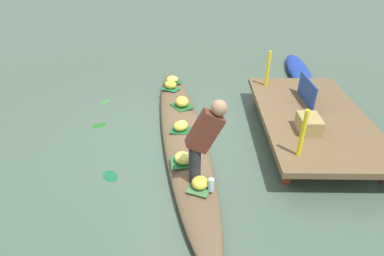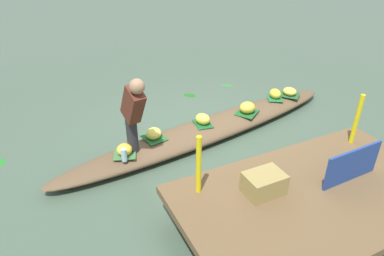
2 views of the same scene
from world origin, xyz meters
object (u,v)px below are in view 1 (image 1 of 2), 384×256
Objects in this scene: banana_bunch_1 at (200,183)px; produce_crate at (309,124)px; banana_bunch_2 at (182,102)px; vendor_person at (204,138)px; moored_boat at (298,70)px; banana_bunch_3 at (172,79)px; vendor_boat at (183,133)px; banana_bunch_4 at (183,158)px; banana_bunch_5 at (171,85)px; market_banner at (307,90)px; banana_bunch_0 at (181,126)px; water_bottle at (211,185)px.

banana_bunch_1 is 0.50× the size of produce_crate.
vendor_person is at bearing 9.94° from banana_bunch_2.
moored_boat is 1.97× the size of vendor_person.
banana_bunch_3 is (-1.16, -0.27, -0.03)m from banana_bunch_2.
vendor_boat reaches higher than moored_boat.
banana_bunch_4 is at bearing -73.30° from produce_crate.
market_banner reaches higher than banana_bunch_5.
produce_crate is (-1.12, 1.72, 0.24)m from banana_bunch_1.
banana_bunch_3 is 1.02× the size of banana_bunch_4.
vendor_boat is 1.56m from banana_bunch_1.
banana_bunch_3 is (-1.94, -0.31, 0.20)m from vendor_boat.
market_banner reaches higher than banana_bunch_0.
banana_bunch_5 is (1.47, -3.21, 0.22)m from moored_boat.
moored_boat is 3.40m from banana_bunch_3.
market_banner reaches higher than banana_bunch_1.
banana_bunch_5 is (-2.59, -0.37, 0.01)m from banana_bunch_4.
banana_bunch_1 is 2.96m from market_banner.
water_bottle is at bearing 11.42° from banana_bunch_2.
vendor_person is 1.96m from produce_crate.
vendor_boat is 2.32× the size of moored_boat.
produce_crate is (-0.95, 1.68, -0.36)m from vendor_person.
vendor_person reaches higher than banana_bunch_3.
banana_bunch_2 is 0.87m from banana_bunch_5.
vendor_person is at bearing 4.72° from vendor_boat.
banana_bunch_2 is (-2.30, -0.33, 0.02)m from banana_bunch_1.
market_banner is at bearing 63.49° from banana_bunch_3.
banana_bunch_4 is 0.31× the size of market_banner.
banana_bunch_5 is at bearing -59.84° from moored_boat.
banana_bunch_0 is 1.34× the size of water_bottle.
vendor_person reaches higher than banana_bunch_2.
banana_bunch_2 reaches higher than moored_boat.
banana_bunch_2 is (-0.78, -0.04, 0.22)m from vendor_boat.
banana_bunch_3 is 3.41m from vendor_person.
banana_bunch_4 is at bearing 4.34° from banana_bunch_0.
market_banner is at bearing 69.84° from banana_bunch_5.
banana_bunch_2 reaches higher than vendor_boat.
moored_boat is at bearing 150.03° from vendor_person.
vendor_person is (0.36, 0.29, 0.60)m from banana_bunch_4.
market_banner reaches higher than vendor_boat.
banana_bunch_0 is at bearing -36.87° from moored_boat.
market_banner is (-2.17, 1.99, 0.33)m from banana_bunch_1.
vendor_person reaches higher than banana_bunch_4.
vendor_person is (-0.17, 0.04, 0.60)m from banana_bunch_1.
banana_bunch_0 is 2.07m from produce_crate.
banana_bunch_4 is at bearing 2.75° from banana_bunch_2.
water_bottle is (1.57, 0.43, 0.21)m from vendor_boat.
vendor_boat is 0.24m from banana_bunch_0.
banana_bunch_3 is 3.30m from produce_crate.
market_banner is at bearing 108.17° from banana_bunch_0.
banana_bunch_2 is 2.40m from water_bottle.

